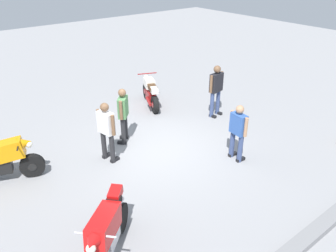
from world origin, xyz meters
The scene contains 9 objects.
ground_plane centered at (0.00, 0.00, 0.00)m, with size 40.00×40.00×0.00m, color gray.
curb_edge centered at (0.00, 4.60, 0.07)m, with size 14.00×0.30×0.15m, color gray.
motorcycle_red_sportbike centered at (2.95, 2.53, 0.59)m, with size 1.57×1.46×1.14m.
motorcycle_cream_vintage centered at (-1.70, -2.60, 0.49)m, with size 1.01×1.86×1.07m.
motorcycle_orange_sportbike centered at (3.77, -1.09, 0.59)m, with size 1.88×0.97×1.14m.
person_in_blue_shirt centered at (-1.37, 1.75, 0.88)m, with size 0.34×0.62×1.57m.
person_in_green_shirt centered at (0.45, -0.92, 0.93)m, with size 0.53×0.55×1.64m.
person_in_white_shirt centered at (1.32, -0.32, 0.94)m, with size 0.38×0.65×1.66m.
person_in_black_shirt centered at (-2.92, -0.56, 1.01)m, with size 0.67×0.37×1.75m.
Camera 1 is at (4.89, 6.71, 4.98)m, focal length 36.33 mm.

